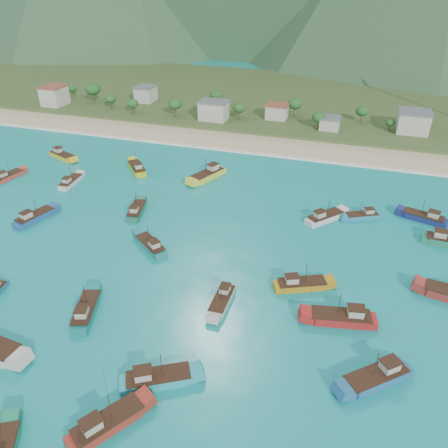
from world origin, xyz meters
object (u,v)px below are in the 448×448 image
(boat_17, at_px, (377,377))
(boat_26, at_px, (325,218))
(boat_5, at_px, (362,216))
(boat_27, at_px, (424,218))
(boat_8, at_px, (71,182))
(boat_16, at_px, (137,169))
(boat_25, at_px, (301,285))
(boat_0, at_px, (222,300))
(boat_21, at_px, (107,424))
(boat_10, at_px, (9,177))
(boat_11, at_px, (137,211))
(boat_9, at_px, (208,175))
(boat_14, at_px, (86,311))
(boat_28, at_px, (157,379))
(boat_3, at_px, (62,156))
(boat_18, at_px, (35,218))
(boat_6, at_px, (151,246))
(boat_2, at_px, (342,318))
(boat_12, at_px, (448,242))

(boat_17, relative_size, boat_26, 1.06)
(boat_5, relative_size, boat_27, 0.82)
(boat_8, xyz_separation_m, boat_16, (13.68, 14.19, 0.14))
(boat_25, bearing_deg, boat_0, -80.60)
(boat_8, bearing_deg, boat_21, -56.82)
(boat_10, relative_size, boat_16, 0.95)
(boat_5, xyz_separation_m, boat_17, (4.18, -50.38, 0.26))
(boat_11, height_order, boat_21, boat_21)
(boat_9, relative_size, boat_14, 1.16)
(boat_16, xyz_separation_m, boat_17, (70.77, -59.48, 0.05))
(boat_16, bearing_deg, boat_28, -101.92)
(boat_3, relative_size, boat_28, 1.01)
(boat_5, height_order, boat_18, boat_18)
(boat_9, relative_size, boat_17, 1.20)
(boat_14, distance_m, boat_28, 20.89)
(boat_10, bearing_deg, boat_25, -5.77)
(boat_25, bearing_deg, boat_8, -135.19)
(boat_5, xyz_separation_m, boat_28, (-27.18, -60.63, 0.21))
(boat_25, bearing_deg, boat_6, -120.52)
(boat_0, distance_m, boat_18, 55.39)
(boat_17, bearing_deg, boat_26, -25.51)
(boat_2, bearing_deg, boat_10, 61.13)
(boat_10, relative_size, boat_11, 0.95)
(boat_5, relative_size, boat_8, 0.93)
(boat_2, relative_size, boat_3, 1.08)
(boat_6, relative_size, boat_26, 0.97)
(boat_2, relative_size, boat_27, 1.08)
(boat_0, relative_size, boat_3, 0.83)
(boat_12, xyz_separation_m, boat_25, (-29.11, -25.18, -0.07))
(boat_2, distance_m, boat_16, 80.64)
(boat_21, distance_m, boat_25, 42.77)
(boat_26, bearing_deg, boat_21, -67.89)
(boat_2, bearing_deg, boat_27, -32.11)
(boat_2, distance_m, boat_5, 38.98)
(boat_18, bearing_deg, boat_28, -19.52)
(boat_9, bearing_deg, boat_11, 91.01)
(boat_5, height_order, boat_28, boat_28)
(boat_11, distance_m, boat_18, 24.70)
(boat_16, relative_size, boat_26, 1.01)
(boat_8, bearing_deg, boat_25, -25.40)
(boat_2, relative_size, boat_28, 1.09)
(boat_5, xyz_separation_m, boat_16, (-66.59, 9.10, 0.22))
(boat_21, bearing_deg, boat_28, 102.07)
(boat_12, bearing_deg, boat_10, -86.67)
(boat_11, height_order, boat_25, boat_25)
(boat_6, xyz_separation_m, boat_21, (13.49, -41.33, 0.09))
(boat_3, distance_m, boat_25, 94.35)
(boat_10, bearing_deg, boat_0, -14.01)
(boat_11, xyz_separation_m, boat_12, (73.29, 8.11, 0.12))
(boat_25, height_order, boat_27, boat_27)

